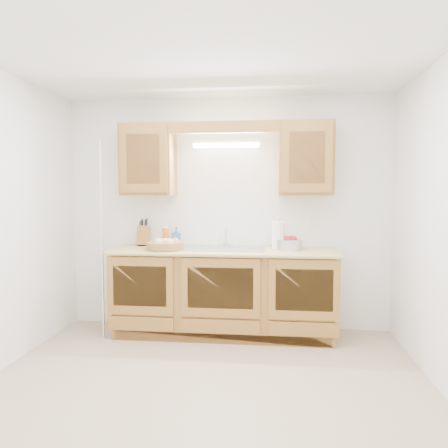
# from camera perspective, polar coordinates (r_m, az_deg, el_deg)

# --- Properties ---
(room) EXTENTS (3.52, 3.50, 2.50)m
(room) POSITION_cam_1_polar(r_m,az_deg,el_deg) (3.29, -2.35, 0.10)
(room) COLOR tan
(room) RESTS_ON ground
(base_cabinets) EXTENTS (2.20, 0.60, 0.86)m
(base_cabinets) POSITION_cam_1_polar(r_m,az_deg,el_deg) (4.59, -0.02, -8.97)
(base_cabinets) COLOR #A97131
(base_cabinets) RESTS_ON ground
(countertop) EXTENTS (2.30, 0.63, 0.04)m
(countertop) POSITION_cam_1_polar(r_m,az_deg,el_deg) (4.49, -0.04, -3.55)
(countertop) COLOR tan
(countertop) RESTS_ON base_cabinets
(upper_cabinet_left) EXTENTS (0.55, 0.33, 0.75)m
(upper_cabinet_left) POSITION_cam_1_polar(r_m,az_deg,el_deg) (4.78, -9.88, 8.21)
(upper_cabinet_left) COLOR #A97131
(upper_cabinet_left) RESTS_ON room
(upper_cabinet_right) EXTENTS (0.55, 0.33, 0.75)m
(upper_cabinet_right) POSITION_cam_1_polar(r_m,az_deg,el_deg) (4.60, 10.61, 8.35)
(upper_cabinet_right) COLOR #A97131
(upper_cabinet_right) RESTS_ON room
(valance) EXTENTS (2.20, 0.05, 0.12)m
(valance) POSITION_cam_1_polar(r_m,az_deg,el_deg) (4.51, -0.03, 12.54)
(valance) COLOR #A97131
(valance) RESTS_ON room
(fluorescent_fixture) EXTENTS (0.76, 0.08, 0.08)m
(fluorescent_fixture) POSITION_cam_1_polar(r_m,az_deg,el_deg) (4.71, 0.28, 10.42)
(fluorescent_fixture) COLOR white
(fluorescent_fixture) RESTS_ON room
(sink) EXTENTS (0.84, 0.46, 0.36)m
(sink) POSITION_cam_1_polar(r_m,az_deg,el_deg) (4.52, -0.01, -4.16)
(sink) COLOR #9E9EA3
(sink) RESTS_ON countertop
(wire_shelf_pole) EXTENTS (0.03, 0.03, 2.00)m
(wire_shelf_pole) POSITION_cam_1_polar(r_m,az_deg,el_deg) (4.53, -15.66, -2.11)
(wire_shelf_pole) COLOR silver
(wire_shelf_pole) RESTS_ON ground
(outlet_plate) EXTENTS (0.08, 0.01, 0.12)m
(outlet_plate) POSITION_cam_1_polar(r_m,az_deg,el_deg) (4.77, 11.81, 0.07)
(outlet_plate) COLOR white
(outlet_plate) RESTS_ON room
(fruit_basket) EXTENTS (0.39, 0.39, 0.12)m
(fruit_basket) POSITION_cam_1_polar(r_m,az_deg,el_deg) (4.48, -7.67, -2.68)
(fruit_basket) COLOR #AA7844
(fruit_basket) RESTS_ON countertop
(knife_block) EXTENTS (0.12, 0.18, 0.31)m
(knife_block) POSITION_cam_1_polar(r_m,az_deg,el_deg) (4.87, -10.51, -1.47)
(knife_block) COLOR #A97131
(knife_block) RESTS_ON countertop
(orange_canister) EXTENTS (0.08, 0.08, 0.21)m
(orange_canister) POSITION_cam_1_polar(r_m,az_deg,el_deg) (4.78, -7.63, -1.62)
(orange_canister) COLOR orange
(orange_canister) RESTS_ON countertop
(soap_bottle) EXTENTS (0.12, 0.12, 0.21)m
(soap_bottle) POSITION_cam_1_polar(r_m,az_deg,el_deg) (4.76, -6.26, -1.66)
(soap_bottle) COLOR #256EBA
(soap_bottle) RESTS_ON countertop
(sponge) EXTENTS (0.13, 0.10, 0.02)m
(sponge) POSITION_cam_1_polar(r_m,az_deg,el_deg) (4.72, 6.85, -2.86)
(sponge) COLOR #CC333F
(sponge) RESTS_ON countertop
(paper_towel) EXTENTS (0.16, 0.16, 0.33)m
(paper_towel) POSITION_cam_1_polar(r_m,az_deg,el_deg) (4.51, 7.09, -1.52)
(paper_towel) COLOR silver
(paper_towel) RESTS_ON countertop
(apple_bowl) EXTENTS (0.28, 0.28, 0.14)m
(apple_bowl) POSITION_cam_1_polar(r_m,az_deg,el_deg) (4.51, 8.54, -2.52)
(apple_bowl) COLOR silver
(apple_bowl) RESTS_ON countertop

